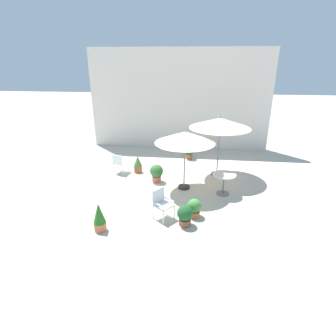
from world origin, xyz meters
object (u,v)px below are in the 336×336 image
object	(u,v)px
patio_umbrella_1	(185,138)
potted_plant_3	(157,172)
patio_chair_1	(161,202)
cafe_table_0	(224,180)
potted_plant_0	(138,164)
potted_plant_1	(194,207)
potted_plant_4	(189,151)
patio_chair_0	(119,162)
potted_plant_2	(185,215)
potted_plant_5	(99,217)
patio_umbrella_0	(220,123)

from	to	relation	value
patio_umbrella_1	potted_plant_3	size ratio (longest dim) A/B	3.14
potted_plant_3	patio_chair_1	bearing A→B (deg)	-78.08
cafe_table_0	patio_chair_1	world-z (taller)	patio_chair_1
potted_plant_0	potted_plant_1	bearing A→B (deg)	-52.96
potted_plant_0	potted_plant_1	world-z (taller)	potted_plant_0
patio_chair_1	potted_plant_1	bearing A→B (deg)	9.75
potted_plant_3	potted_plant_4	size ratio (longest dim) A/B	1.04
patio_chair_0	potted_plant_3	world-z (taller)	patio_chair_0
potted_plant_2	potted_plant_5	size ratio (longest dim) A/B	0.73
potted_plant_5	potted_plant_2	bearing A→B (deg)	12.90
patio_chair_0	potted_plant_2	bearing A→B (deg)	-50.76
patio_chair_1	potted_plant_2	size ratio (longest dim) A/B	1.47
patio_umbrella_0	patio_chair_1	size ratio (longest dim) A/B	2.67
patio_chair_1	potted_plant_3	world-z (taller)	patio_chair_1
potted_plant_3	potted_plant_4	xyz separation A→B (m)	(1.16, 2.82, -0.01)
patio_umbrella_1	potted_plant_0	distance (m)	2.90
patio_umbrella_0	cafe_table_0	xyz separation A→B (m)	(0.13, -1.73, -1.66)
potted_plant_2	potted_plant_3	size ratio (longest dim) A/B	0.88
potted_plant_5	patio_umbrella_0	bearing A→B (deg)	51.79
potted_plant_4	potted_plant_3	bearing A→B (deg)	-112.41
potted_plant_0	potted_plant_1	distance (m)	4.10
patio_umbrella_1	potted_plant_4	bearing A→B (deg)	88.98
patio_umbrella_0	potted_plant_3	xyz separation A→B (m)	(-2.40, -0.96, -1.80)
cafe_table_0	potted_plant_5	distance (m)	4.51
potted_plant_1	potted_plant_4	xyz separation A→B (m)	(-0.37, 5.23, 0.09)
patio_chair_1	patio_umbrella_0	bearing A→B (deg)	62.35
potted_plant_4	potted_plant_5	distance (m)	6.68
patio_umbrella_1	potted_plant_2	xyz separation A→B (m)	(0.17, -2.46, -1.62)
potted_plant_0	potted_plant_1	size ratio (longest dim) A/B	1.25
potted_plant_1	patio_chair_1	bearing A→B (deg)	-170.25
potted_plant_4	potted_plant_5	size ratio (longest dim) A/B	0.79
potted_plant_3	potted_plant_5	bearing A→B (deg)	-107.39
potted_plant_2	patio_umbrella_1	bearing A→B (deg)	94.02
patio_chair_1	potted_plant_3	size ratio (longest dim) A/B	1.30
potted_plant_0	potted_plant_4	bearing A→B (deg)	42.95
patio_umbrella_0	potted_plant_4	size ratio (longest dim) A/B	3.61
potted_plant_4	potted_plant_2	bearing A→B (deg)	-88.86
potted_plant_1	potted_plant_4	bearing A→B (deg)	94.04
potted_plant_0	potted_plant_3	size ratio (longest dim) A/B	1.02
potted_plant_3	potted_plant_5	xyz separation A→B (m)	(-1.08, -3.46, 0.04)
patio_umbrella_0	potted_plant_1	bearing A→B (deg)	-104.38
patio_umbrella_0	potted_plant_4	world-z (taller)	patio_umbrella_0
potted_plant_1	potted_plant_5	bearing A→B (deg)	-158.05
patio_umbrella_1	potted_plant_3	bearing A→B (deg)	157.33
potted_plant_2	potted_plant_4	bearing A→B (deg)	91.14
potted_plant_2	potted_plant_3	xyz separation A→B (m)	(-1.28, 2.92, 0.06)
cafe_table_0	potted_plant_3	size ratio (longest dim) A/B	1.17
patio_chair_1	potted_plant_3	xyz separation A→B (m)	(-0.54, 2.58, -0.13)
patio_chair_1	potted_plant_2	bearing A→B (deg)	-25.11
patio_umbrella_0	cafe_table_0	world-z (taller)	patio_umbrella_0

